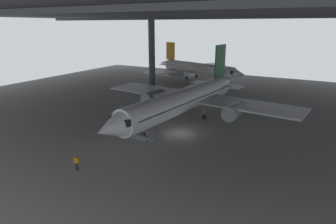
{
  "coord_description": "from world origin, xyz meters",
  "views": [
    {
      "loc": [
        17.4,
        -35.03,
        15.01
      ],
      "look_at": [
        -2.41,
        1.07,
        2.56
      ],
      "focal_mm": 30.92,
      "sensor_mm": 36.0,
      "label": 1
    }
  ],
  "objects_px": {
    "crew_worker_by_stairs": "(147,126)",
    "airplane_distant": "(196,68)",
    "crew_worker_near_nose": "(76,162)",
    "baggage_tug": "(174,104)",
    "boarding_stairs": "(142,133)",
    "airplane_main": "(185,100)"
  },
  "relations": [
    {
      "from": "baggage_tug",
      "to": "airplane_distant",
      "type": "bearing_deg",
      "value": 105.44
    },
    {
      "from": "airplane_distant",
      "to": "airplane_main",
      "type": "bearing_deg",
      "value": -69.51
    },
    {
      "from": "airplane_distant",
      "to": "baggage_tug",
      "type": "height_order",
      "value": "airplane_distant"
    },
    {
      "from": "crew_worker_by_stairs",
      "to": "airplane_distant",
      "type": "xyz_separation_m",
      "value": [
        -10.68,
        42.52,
        2.28
      ]
    },
    {
      "from": "boarding_stairs",
      "to": "baggage_tug",
      "type": "distance_m",
      "value": 16.68
    },
    {
      "from": "crew_worker_near_nose",
      "to": "baggage_tug",
      "type": "bearing_deg",
      "value": 95.14
    },
    {
      "from": "airplane_distant",
      "to": "crew_worker_near_nose",
      "type": "bearing_deg",
      "value": -79.49
    },
    {
      "from": "boarding_stairs",
      "to": "crew_worker_by_stairs",
      "type": "distance_m",
      "value": 2.66
    },
    {
      "from": "airplane_main",
      "to": "boarding_stairs",
      "type": "relative_size",
      "value": 7.86
    },
    {
      "from": "crew_worker_near_nose",
      "to": "airplane_distant",
      "type": "distance_m",
      "value": 57.06
    },
    {
      "from": "airplane_main",
      "to": "baggage_tug",
      "type": "bearing_deg",
      "value": 129.24
    },
    {
      "from": "airplane_main",
      "to": "crew_worker_by_stairs",
      "type": "bearing_deg",
      "value": -108.08
    },
    {
      "from": "crew_worker_near_nose",
      "to": "baggage_tug",
      "type": "height_order",
      "value": "crew_worker_near_nose"
    },
    {
      "from": "crew_worker_by_stairs",
      "to": "baggage_tug",
      "type": "height_order",
      "value": "crew_worker_by_stairs"
    },
    {
      "from": "crew_worker_near_nose",
      "to": "crew_worker_by_stairs",
      "type": "height_order",
      "value": "crew_worker_near_nose"
    },
    {
      "from": "crew_worker_near_nose",
      "to": "boarding_stairs",
      "type": "bearing_deg",
      "value": 84.74
    },
    {
      "from": "baggage_tug",
      "to": "crew_worker_by_stairs",
      "type": "bearing_deg",
      "value": -78.77
    },
    {
      "from": "airplane_main",
      "to": "baggage_tug",
      "type": "relative_size",
      "value": 16.58
    },
    {
      "from": "airplane_main",
      "to": "crew_worker_near_nose",
      "type": "distance_m",
      "value": 21.3
    },
    {
      "from": "airplane_main",
      "to": "crew_worker_near_nose",
      "type": "bearing_deg",
      "value": -97.35
    },
    {
      "from": "crew_worker_by_stairs",
      "to": "crew_worker_near_nose",
      "type": "bearing_deg",
      "value": -91.18
    },
    {
      "from": "airplane_main",
      "to": "crew_worker_by_stairs",
      "type": "relative_size",
      "value": 23.29
    }
  ]
}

